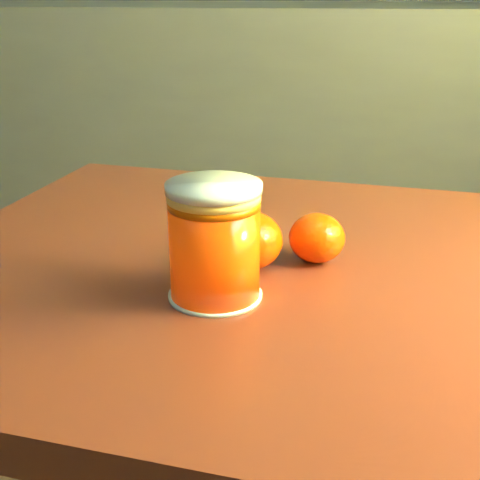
# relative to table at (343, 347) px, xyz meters

# --- Properties ---
(kitchen_counter) EXTENTS (3.15, 0.60, 0.90)m
(kitchen_counter) POSITION_rel_table_xyz_m (-0.91, 1.36, -0.15)
(kitchen_counter) COLOR #4E4E53
(kitchen_counter) RESTS_ON ground
(table) EXTENTS (1.00, 0.76, 0.69)m
(table) POSITION_rel_table_xyz_m (0.00, 0.00, 0.00)
(table) COLOR maroon
(table) RESTS_ON ground
(juice_glass) EXTENTS (0.09, 0.09, 0.11)m
(juice_glass) POSITION_rel_table_xyz_m (-0.12, -0.07, 0.14)
(juice_glass) COLOR #FF3D05
(juice_glass) RESTS_ON table
(orange_front) EXTENTS (0.08, 0.08, 0.06)m
(orange_front) POSITION_rel_table_xyz_m (-0.10, -0.00, 0.12)
(orange_front) COLOR #DC3F04
(orange_front) RESTS_ON table
(orange_back) EXTENTS (0.07, 0.07, 0.05)m
(orange_back) POSITION_rel_table_xyz_m (-0.03, 0.03, 0.11)
(orange_back) COLOR #DC3F04
(orange_back) RESTS_ON table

